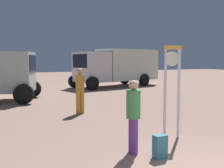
# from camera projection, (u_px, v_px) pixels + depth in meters

# --- Properties ---
(standing_clock) EXTENTS (0.45, 0.20, 2.34)m
(standing_clock) POSITION_uv_depth(u_px,v_px,m) (172.00, 83.00, 6.91)
(standing_clock) COLOR white
(standing_clock) RESTS_ON ground_plane
(person_near_clock) EXTENTS (0.30, 0.30, 1.57)m
(person_near_clock) POSITION_uv_depth(u_px,v_px,m) (133.00, 113.00, 5.80)
(person_near_clock) COLOR #733E99
(person_near_clock) RESTS_ON ground_plane
(backpack) EXTENTS (0.27, 0.22, 0.48)m
(backpack) POSITION_uv_depth(u_px,v_px,m) (160.00, 147.00, 5.57)
(backpack) COLOR teal
(backpack) RESTS_ON ground_plane
(person_distant) EXTENTS (0.32, 0.32, 1.67)m
(person_distant) POSITION_uv_depth(u_px,v_px,m) (80.00, 88.00, 10.09)
(person_distant) COLOR orange
(person_distant) RESTS_ON ground_plane
(box_truck_far) EXTENTS (7.17, 3.79, 2.75)m
(box_truck_far) POSITION_uv_depth(u_px,v_px,m) (118.00, 66.00, 20.60)
(box_truck_far) COLOR silver
(box_truck_far) RESTS_ON ground_plane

